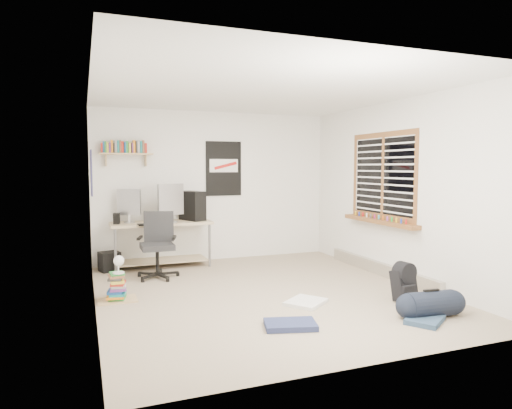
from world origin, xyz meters
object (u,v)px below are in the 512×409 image
object	(u,v)px
backpack	(404,285)
duffel_bag	(431,304)
desk	(161,244)
office_chair	(157,244)
book_stack	(117,288)

from	to	relation	value
backpack	duffel_bag	world-z (taller)	duffel_bag
desk	backpack	size ratio (longest dim) A/B	4.38
backpack	duffel_bag	xyz separation A→B (m)	(-0.10, -0.56, -0.06)
desk	duffel_bag	bearing A→B (deg)	-61.49
backpack	office_chair	bearing A→B (deg)	131.50
backpack	desk	bearing A→B (deg)	121.19
desk	office_chair	bearing A→B (deg)	-107.78
backpack	book_stack	bearing A→B (deg)	150.82
office_chair	duffel_bag	xyz separation A→B (m)	(2.43, -2.74, -0.35)
duffel_bag	desk	bearing A→B (deg)	127.76
book_stack	duffel_bag	bearing A→B (deg)	-30.53
desk	backpack	world-z (taller)	desk
desk	duffel_bag	distance (m)	4.15
desk	book_stack	bearing A→B (deg)	-119.66
desk	duffel_bag	xyz separation A→B (m)	(2.26, -3.48, -0.22)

